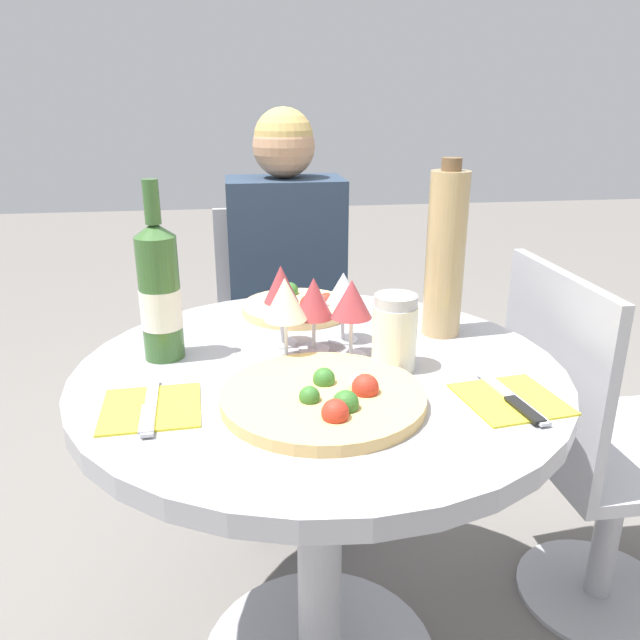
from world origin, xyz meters
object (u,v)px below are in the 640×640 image
(dining_table, at_px, (319,449))
(wine_bottle, at_px, (160,293))
(chair_behind_diner, at_px, (286,348))
(chair_empty_side, at_px, (596,455))
(pizza_large, at_px, (326,397))
(tall_carafe, at_px, (445,254))
(seated_diner, at_px, (290,334))

(dining_table, bearing_deg, wine_bottle, 163.71)
(chair_behind_diner, distance_m, wine_bottle, 0.91)
(chair_behind_diner, bearing_deg, dining_table, 89.30)
(chair_empty_side, height_order, wine_bottle, wine_bottle)
(chair_empty_side, bearing_deg, dining_table, -81.17)
(pizza_large, height_order, tall_carafe, tall_carafe)
(chair_empty_side, relative_size, tall_carafe, 2.39)
(seated_diner, distance_m, wine_bottle, 0.75)
(dining_table, height_order, chair_empty_side, chair_empty_side)
(dining_table, distance_m, chair_empty_side, 0.67)
(seated_diner, distance_m, tall_carafe, 0.72)
(dining_table, xyz_separation_m, seated_diner, (0.01, 0.69, -0.03))
(chair_behind_diner, bearing_deg, wine_bottle, 68.93)
(seated_diner, xyz_separation_m, pizza_large, (-0.02, -0.84, 0.21))
(chair_empty_side, xyz_separation_m, wine_bottle, (-0.92, -0.02, 0.43))
(wine_bottle, bearing_deg, seated_diner, 64.58)
(wine_bottle, height_order, tall_carafe, tall_carafe)
(dining_table, height_order, tall_carafe, tall_carafe)
(dining_table, xyz_separation_m, tall_carafe, (0.27, 0.13, 0.34))
(chair_behind_diner, bearing_deg, seated_diner, 90.00)
(dining_table, relative_size, seated_diner, 0.76)
(chair_empty_side, bearing_deg, pizza_large, -69.13)
(wine_bottle, bearing_deg, pizza_large, -40.87)
(seated_diner, bearing_deg, chair_behind_diner, -90.00)
(tall_carafe, bearing_deg, wine_bottle, -175.11)
(pizza_large, relative_size, tall_carafe, 0.93)
(dining_table, height_order, seated_diner, seated_diner)
(seated_diner, bearing_deg, pizza_large, 88.53)
(seated_diner, bearing_deg, chair_empty_side, 137.13)
(seated_diner, distance_m, pizza_large, 0.87)
(seated_diner, distance_m, chair_empty_side, 0.87)
(dining_table, relative_size, pizza_large, 2.70)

